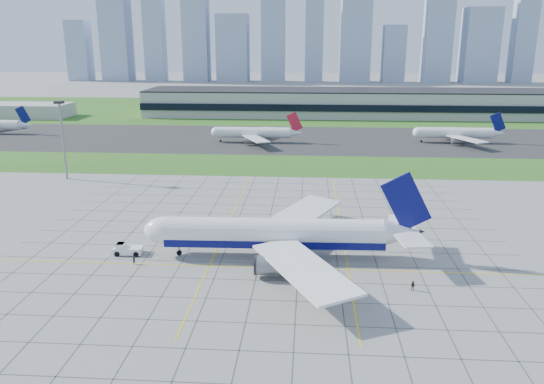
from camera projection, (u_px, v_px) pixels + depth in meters
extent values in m
plane|color=gray|center=(259.00, 263.00, 108.52)|extent=(1400.00, 1400.00, 0.00)
cube|color=#2F5E1B|center=(282.00, 165.00, 194.90)|extent=(700.00, 35.00, 0.04)
cube|color=#383838|center=(288.00, 139.00, 247.69)|extent=(700.00, 75.00, 0.04)
cube|color=#2F5E1B|center=(294.00, 110.00, 353.27)|extent=(700.00, 145.00, 0.04)
cube|color=#474744|center=(55.00, 240.00, 121.32)|extent=(0.18, 130.00, 0.02)
cube|color=#474744|center=(89.00, 241.00, 120.78)|extent=(0.18, 130.00, 0.02)
cube|color=#474744|center=(123.00, 242.00, 120.25)|extent=(0.18, 130.00, 0.02)
cube|color=#474744|center=(158.00, 243.00, 119.72)|extent=(0.18, 130.00, 0.02)
cube|color=#474744|center=(193.00, 243.00, 119.19)|extent=(0.18, 130.00, 0.02)
cube|color=#474744|center=(228.00, 244.00, 118.65)|extent=(0.18, 130.00, 0.02)
cube|color=#474744|center=(263.00, 245.00, 118.12)|extent=(0.18, 130.00, 0.02)
cube|color=#474744|center=(299.00, 246.00, 117.59)|extent=(0.18, 130.00, 0.02)
cube|color=#474744|center=(335.00, 247.00, 117.05)|extent=(0.18, 130.00, 0.02)
cube|color=#474744|center=(372.00, 248.00, 116.52)|extent=(0.18, 130.00, 0.02)
cube|color=#474744|center=(409.00, 249.00, 115.99)|extent=(0.18, 130.00, 0.02)
cube|color=#474744|center=(446.00, 250.00, 115.45)|extent=(0.18, 130.00, 0.02)
cube|color=#474744|center=(483.00, 251.00, 114.92)|extent=(0.18, 130.00, 0.02)
cube|color=#474744|center=(231.00, 384.00, 70.13)|extent=(110.00, 0.18, 0.02)
cube|color=#474744|center=(239.00, 350.00, 77.81)|extent=(110.00, 0.18, 0.02)
cube|color=#474744|center=(245.00, 323.00, 85.49)|extent=(110.00, 0.18, 0.02)
cube|color=#474744|center=(251.00, 300.00, 93.16)|extent=(110.00, 0.18, 0.02)
cube|color=#474744|center=(255.00, 280.00, 100.84)|extent=(110.00, 0.18, 0.02)
cube|color=#474744|center=(259.00, 263.00, 108.52)|extent=(110.00, 0.18, 0.02)
cube|color=#474744|center=(262.00, 249.00, 116.20)|extent=(110.00, 0.18, 0.02)
cube|color=#474744|center=(265.00, 236.00, 123.88)|extent=(110.00, 0.18, 0.02)
cube|color=#474744|center=(268.00, 225.00, 131.56)|extent=(110.00, 0.18, 0.02)
cube|color=#474744|center=(270.00, 214.00, 139.23)|extent=(110.00, 0.18, 0.02)
cube|color=#474744|center=(272.00, 205.00, 146.91)|extent=(110.00, 0.18, 0.02)
cube|color=#474744|center=(274.00, 197.00, 154.59)|extent=(110.00, 0.18, 0.02)
cube|color=#474744|center=(276.00, 190.00, 162.27)|extent=(110.00, 0.18, 0.02)
cube|color=#474744|center=(278.00, 183.00, 169.95)|extent=(110.00, 0.18, 0.02)
cube|color=yellow|center=(258.00, 267.00, 106.60)|extent=(120.00, 0.25, 0.03)
cube|color=yellow|center=(226.00, 229.00, 128.38)|extent=(0.25, 100.00, 0.03)
cube|color=yellow|center=(342.00, 232.00, 126.52)|extent=(0.25, 100.00, 0.03)
cube|color=#B7B7B2|center=(359.00, 103.00, 324.57)|extent=(260.00, 42.00, 15.00)
cube|color=black|center=(362.00, 108.00, 304.07)|extent=(260.00, 1.00, 4.00)
cube|color=black|center=(359.00, 90.00, 322.42)|extent=(260.00, 42.00, 0.80)
cube|color=#B7B7B2|center=(28.00, 110.00, 319.66)|extent=(50.00, 25.00, 8.00)
cylinder|color=gray|center=(63.00, 142.00, 172.17)|extent=(0.70, 0.70, 25.00)
cube|color=black|center=(59.00, 102.00, 168.71)|extent=(2.50, 2.50, 0.80)
cube|color=#94A4C2|center=(80.00, 51.00, 615.55)|extent=(24.00, 21.60, 68.00)
cube|color=#94A4C2|center=(115.00, 17.00, 602.46)|extent=(31.00, 27.90, 142.00)
cube|color=#94A4C2|center=(155.00, 39.00, 605.87)|extent=(22.00, 19.80, 95.00)
cube|color=#94A4C2|center=(195.00, 8.00, 593.81)|extent=(28.00, 25.20, 160.00)
cube|color=#94A4C2|center=(233.00, 48.00, 602.74)|extent=(35.00, 31.50, 74.00)
cube|color=#94A4C2|center=(273.00, 28.00, 593.67)|extent=(26.00, 23.40, 118.00)
cube|color=#94A4C2|center=(314.00, 42.00, 594.70)|extent=(20.00, 18.00, 88.00)
cube|color=#94A4C2|center=(357.00, 13.00, 583.18)|extent=(33.00, 29.70, 150.00)
cube|color=#94A4C2|center=(394.00, 54.00, 592.31)|extent=(24.00, 21.60, 62.00)
cube|color=#94A4C2|center=(439.00, 23.00, 580.18)|extent=(29.00, 26.10, 128.00)
cube|color=#94A4C2|center=(479.00, 46.00, 583.66)|extent=(36.00, 32.40, 80.00)
cube|color=#94A4C2|center=(524.00, 34.00, 577.18)|extent=(22.00, 19.80, 105.00)
cylinder|color=white|center=(274.00, 232.00, 110.34)|extent=(45.64, 7.04, 5.94)
cube|color=#080A55|center=(274.00, 240.00, 110.85)|extent=(45.63, 6.64, 1.58)
ellipsoid|color=white|center=(166.00, 230.00, 111.33)|extent=(9.64, 6.16, 5.94)
cube|color=black|center=(156.00, 228.00, 111.29)|extent=(2.25, 3.22, 0.59)
cone|color=white|center=(401.00, 233.00, 109.13)|extent=(8.05, 5.83, 5.64)
cube|color=#080A55|center=(406.00, 202.00, 107.30)|extent=(10.80, 0.76, 12.63)
cube|color=white|center=(302.00, 213.00, 125.57)|extent=(19.64, 28.90, 0.96)
cube|color=white|center=(304.00, 268.00, 95.14)|extent=(20.66, 28.70, 0.96)
cylinder|color=slate|center=(276.00, 229.00, 121.14)|extent=(6.52, 3.91, 3.76)
cylinder|color=slate|center=(272.00, 265.00, 101.17)|extent=(6.52, 3.91, 3.76)
cylinder|color=gray|center=(179.00, 249.00, 112.38)|extent=(0.36, 0.36, 2.57)
cylinder|color=black|center=(179.00, 253.00, 112.58)|extent=(1.10, 0.52, 1.09)
cylinder|color=black|center=(298.00, 249.00, 114.51)|extent=(1.31, 1.22, 1.29)
cylinder|color=black|center=(298.00, 260.00, 108.42)|extent=(1.31, 1.22, 1.29)
cube|color=white|center=(128.00, 250.00, 112.96)|extent=(6.11, 2.97, 1.41)
cube|color=white|center=(121.00, 246.00, 112.76)|extent=(1.87, 2.26, 1.11)
cube|color=black|center=(121.00, 245.00, 112.70)|extent=(1.66, 2.05, 0.71)
cube|color=gray|center=(149.00, 252.00, 112.86)|extent=(3.03, 0.25, 0.18)
cylinder|color=black|center=(121.00, 249.00, 114.40)|extent=(1.12, 0.53, 1.11)
cylinder|color=black|center=(117.00, 254.00, 111.89)|extent=(1.12, 0.53, 1.11)
cylinder|color=black|center=(140.00, 250.00, 114.23)|extent=(1.12, 0.53, 1.11)
cylinder|color=black|center=(136.00, 254.00, 111.71)|extent=(1.12, 0.53, 1.11)
imported|color=black|center=(134.00, 260.00, 107.93)|extent=(0.71, 0.75, 1.73)
imported|color=black|center=(413.00, 286.00, 96.29)|extent=(1.08, 0.96, 1.87)
cube|color=#081053|center=(23.00, 115.00, 258.29)|extent=(7.46, 0.40, 9.15)
cylinder|color=white|center=(253.00, 132.00, 238.25)|extent=(33.46, 4.80, 4.80)
cube|color=red|center=(295.00, 122.00, 235.65)|extent=(7.46, 0.40, 9.15)
cube|color=white|center=(260.00, 130.00, 248.87)|extent=(13.89, 20.66, 0.40)
cube|color=white|center=(256.00, 139.00, 227.76)|extent=(13.89, 20.66, 0.40)
cylinder|color=black|center=(260.00, 140.00, 241.27)|extent=(1.00, 1.00, 1.00)
cylinder|color=black|center=(259.00, 142.00, 237.05)|extent=(1.00, 1.00, 1.00)
cylinder|color=white|center=(455.00, 133.00, 237.39)|extent=(32.73, 4.80, 4.80)
cube|color=#080D56|center=(498.00, 122.00, 234.81)|extent=(7.46, 0.40, 9.15)
cube|color=white|center=(454.00, 131.00, 248.01)|extent=(13.89, 20.66, 0.40)
cube|color=white|center=(467.00, 139.00, 226.89)|extent=(13.89, 20.66, 0.40)
cylinder|color=black|center=(459.00, 141.00, 240.41)|extent=(1.00, 1.00, 1.00)
cylinder|color=black|center=(462.00, 143.00, 236.18)|extent=(1.00, 1.00, 1.00)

